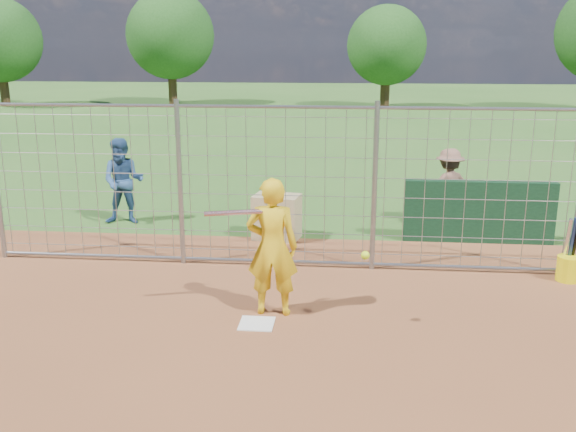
# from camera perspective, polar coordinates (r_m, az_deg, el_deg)

# --- Properties ---
(ground) EXTENTS (100.00, 100.00, 0.00)m
(ground) POSITION_cam_1_polar(r_m,az_deg,el_deg) (8.34, -2.60, -9.04)
(ground) COLOR #2D591E
(ground) RESTS_ON ground
(home_plate) EXTENTS (0.43, 0.43, 0.02)m
(home_plate) POSITION_cam_1_polar(r_m,az_deg,el_deg) (8.16, -2.80, -9.54)
(home_plate) COLOR silver
(home_plate) RESTS_ON ground
(dugout_wall) EXTENTS (2.60, 0.20, 1.10)m
(dugout_wall) POSITION_cam_1_polar(r_m,az_deg,el_deg) (11.73, 16.59, 0.35)
(dugout_wall) COLOR #11381E
(dugout_wall) RESTS_ON ground
(batter) EXTENTS (0.66, 0.44, 1.81)m
(batter) POSITION_cam_1_polar(r_m,az_deg,el_deg) (8.16, -1.42, -2.79)
(batter) COLOR yellow
(batter) RESTS_ON ground
(bystander_a) EXTENTS (0.87, 0.71, 1.67)m
(bystander_a) POSITION_cam_1_polar(r_m,az_deg,el_deg) (12.77, -14.42, 3.00)
(bystander_a) COLOR #294C7D
(bystander_a) RESTS_ON ground
(bystander_c) EXTENTS (1.09, 0.84, 1.49)m
(bystander_c) POSITION_cam_1_polar(r_m,az_deg,el_deg) (12.64, 14.08, 2.49)
(bystander_c) COLOR brown
(bystander_c) RESTS_ON ground
(equipment_bin) EXTENTS (0.88, 0.68, 0.80)m
(equipment_bin) POSITION_cam_1_polar(r_m,az_deg,el_deg) (11.49, -1.00, -0.09)
(equipment_bin) COLOR tan
(equipment_bin) RESTS_ON ground
(equipment_in_play) EXTENTS (2.03, 0.41, 0.52)m
(equipment_in_play) POSITION_cam_1_polar(r_m,az_deg,el_deg) (7.84, -1.71, -0.58)
(equipment_in_play) COLOR silver
(equipment_in_play) RESTS_ON ground
(bucket_with_bats) EXTENTS (0.34, 0.35, 0.98)m
(bucket_with_bats) POSITION_cam_1_polar(r_m,az_deg,el_deg) (10.36, 23.68, -4.01)
(bucket_with_bats) COLOR yellow
(bucket_with_bats) RESTS_ON ground
(backstop_fence) EXTENTS (9.08, 0.08, 2.60)m
(backstop_fence) POSITION_cam_1_polar(r_m,az_deg,el_deg) (9.84, -1.08, 2.47)
(backstop_fence) COLOR gray
(backstop_fence) RESTS_ON ground
(tree_line) EXTENTS (44.66, 6.72, 6.48)m
(tree_line) POSITION_cam_1_polar(r_m,az_deg,el_deg) (35.72, 8.99, 15.43)
(tree_line) COLOR #3F2B19
(tree_line) RESTS_ON ground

